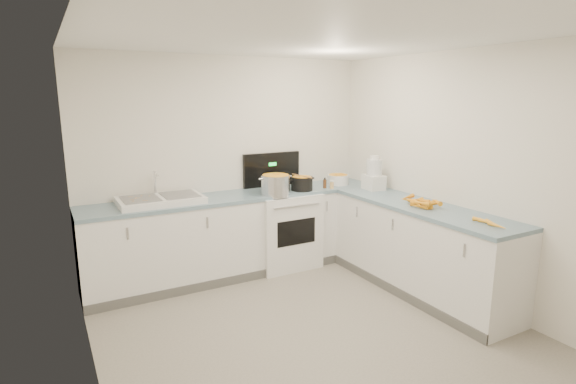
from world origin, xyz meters
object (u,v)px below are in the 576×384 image
stove (283,227)px  steel_pot (276,185)px  food_processor (374,175)px  sink (161,200)px  mixing_bowl (338,180)px  spice_jar (332,185)px  black_pot (302,184)px  extract_bottle (325,184)px

stove → steel_pot: 0.62m
food_processor → sink: bearing=168.0°
mixing_bowl → spice_jar: (-0.22, -0.19, -0.02)m
stove → black_pot: stove is taller
sink → stove: bearing=-0.6°
stove → food_processor: (0.98, -0.50, 0.64)m
mixing_bowl → extract_bottle: bearing=-156.7°
stove → food_processor: stove is taller
steel_pot → extract_bottle: size_ratio=3.16×
black_pot → extract_bottle: 0.31m
steel_pot → spice_jar: size_ratio=3.90×
sink → black_pot: 1.65m
extract_bottle → black_pot: bearing=175.3°
black_pot → spice_jar: 0.38m
steel_pot → extract_bottle: steel_pot is taller
stove → mixing_bowl: bearing=-1.9°
mixing_bowl → spice_jar: 0.29m
stove → black_pot: size_ratio=5.29×
stove → food_processor: size_ratio=3.31×
extract_bottle → food_processor: size_ratio=0.26×
black_pot → food_processor: (0.78, -0.38, 0.10)m
stove → sink: stove is taller
steel_pot → black_pot: bearing=6.8°
sink → mixing_bowl: sink is taller
black_pot → mixing_bowl: black_pot is taller
steel_pot → mixing_bowl: bearing=8.3°
mixing_bowl → sink: bearing=178.9°
black_pot → stove: bearing=147.9°
mixing_bowl → extract_bottle: 0.31m
steel_pot → food_processor: 1.21m
extract_bottle → spice_jar: (0.06, -0.06, -0.01)m
steel_pot → mixing_bowl: (0.97, 0.14, -0.04)m
extract_bottle → spice_jar: extract_bottle is taller
extract_bottle → stove: bearing=163.7°
mixing_bowl → food_processor: bearing=-68.4°
stove → spice_jar: 0.79m
sink → spice_jar: size_ratio=10.07×
steel_pot → extract_bottle: bearing=1.6°
black_pot → spice_jar: black_pot is taller
black_pot → spice_jar: bearing=-13.4°
steel_pot → mixing_bowl: size_ratio=1.23×
sink → spice_jar: (2.02, -0.23, 0.00)m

